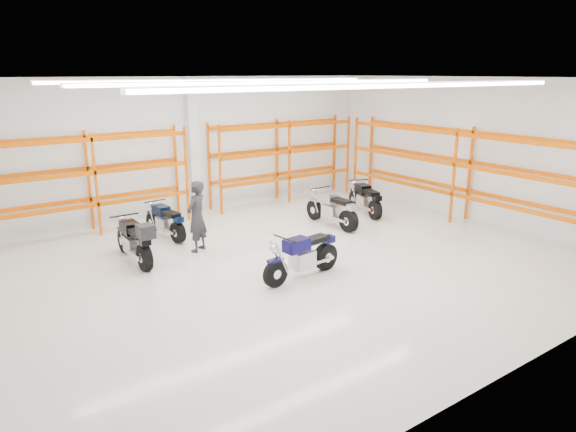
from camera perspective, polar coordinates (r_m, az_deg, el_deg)
ground at (r=13.06m, az=0.89°, el=-5.09°), size 14.00×14.00×0.00m
room_shell at (r=12.30m, az=0.88°, el=9.39°), size 14.02×12.02×4.51m
motorcycle_main at (r=11.96m, az=1.90°, el=-4.47°), size 2.23×0.74×1.10m
motorcycle_back_a at (r=13.31m, az=-16.59°, el=-2.73°), size 0.74×2.33×1.20m
motorcycle_back_b at (r=15.17m, az=-13.41°, el=-0.65°), size 0.68×2.06×1.01m
motorcycle_back_c at (r=15.90m, az=5.05°, el=0.69°), size 0.77×2.31×1.13m
motorcycle_back_d at (r=17.40m, az=8.64°, el=1.79°), size 0.95×2.15×1.08m
standing_man at (r=13.76m, az=-10.10°, el=-0.04°), size 0.83×0.77×1.91m
structural_column at (r=17.41m, az=-10.53°, el=7.57°), size 0.32×0.32×4.50m
pallet_racking_back_left at (r=16.05m, az=-21.01°, el=4.44°), size 5.67×0.87×3.00m
pallet_racking_back_right at (r=18.86m, az=-0.56°, el=7.02°), size 5.67×0.87×3.00m
pallet_racking_side at (r=17.10m, az=18.83°, el=5.37°), size 0.87×9.07×3.00m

